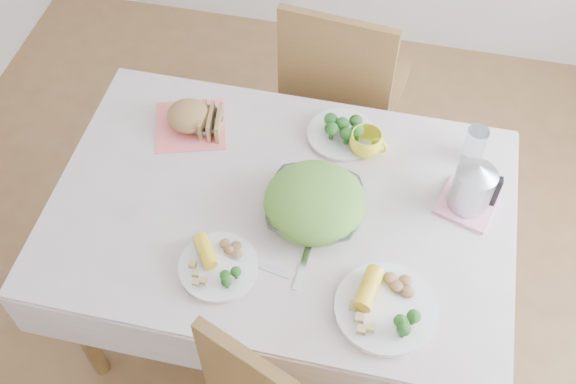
% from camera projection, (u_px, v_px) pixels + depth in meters
% --- Properties ---
extents(floor, '(3.60, 3.60, 0.00)m').
position_uv_depth(floor, '(282.00, 312.00, 2.80)').
color(floor, brown).
rests_on(floor, ground).
extents(dining_table, '(1.40, 0.90, 0.75)m').
position_uv_depth(dining_table, '(282.00, 266.00, 2.50)').
color(dining_table, brown).
rests_on(dining_table, floor).
extents(tablecloth, '(1.50, 1.00, 0.01)m').
position_uv_depth(tablecloth, '(281.00, 207.00, 2.20)').
color(tablecloth, beige).
rests_on(tablecloth, dining_table).
extents(chair_far, '(0.52, 0.52, 1.04)m').
position_uv_depth(chair_far, '(345.00, 95.00, 2.91)').
color(chair_far, brown).
rests_on(chair_far, floor).
extents(salad_bowl, '(0.32, 0.32, 0.08)m').
position_uv_depth(salad_bowl, '(315.00, 207.00, 2.14)').
color(salad_bowl, white).
rests_on(salad_bowl, tablecloth).
extents(dinner_plate_left, '(0.30, 0.30, 0.02)m').
position_uv_depth(dinner_plate_left, '(219.00, 267.00, 2.04)').
color(dinner_plate_left, white).
rests_on(dinner_plate_left, tablecloth).
extents(dinner_plate_right, '(0.41, 0.41, 0.02)m').
position_uv_depth(dinner_plate_right, '(385.00, 309.00, 1.96)').
color(dinner_plate_right, white).
rests_on(dinner_plate_right, tablecloth).
extents(broccoli_plate, '(0.32, 0.32, 0.02)m').
position_uv_depth(broccoli_plate, '(341.00, 135.00, 2.36)').
color(broccoli_plate, beige).
rests_on(broccoli_plate, tablecloth).
extents(napkin, '(0.30, 0.30, 0.00)m').
position_uv_depth(napkin, '(191.00, 125.00, 2.40)').
color(napkin, '#FE6E68').
rests_on(napkin, tablecloth).
extents(bread_loaf, '(0.17, 0.16, 0.09)m').
position_uv_depth(bread_loaf, '(189.00, 115.00, 2.35)').
color(bread_loaf, olive).
rests_on(bread_loaf, napkin).
extents(fruit_bowl, '(0.14, 0.14, 0.04)m').
position_uv_depth(fruit_bowl, '(205.00, 122.00, 2.38)').
color(fruit_bowl, white).
rests_on(fruit_bowl, tablecloth).
extents(yellow_mug, '(0.15, 0.15, 0.09)m').
position_uv_depth(yellow_mug, '(366.00, 143.00, 2.29)').
color(yellow_mug, yellow).
rests_on(yellow_mug, tablecloth).
extents(glass_tumbler, '(0.09, 0.09, 0.14)m').
position_uv_depth(glass_tumbler, '(474.00, 146.00, 2.26)').
color(glass_tumbler, white).
rests_on(glass_tumbler, tablecloth).
extents(pink_tray, '(0.22, 0.22, 0.01)m').
position_uv_depth(pink_tray, '(467.00, 203.00, 2.19)').
color(pink_tray, pink).
rests_on(pink_tray, tablecloth).
extents(electric_kettle, '(0.17, 0.17, 0.18)m').
position_uv_depth(electric_kettle, '(474.00, 182.00, 2.10)').
color(electric_kettle, '#B2B5BA').
rests_on(electric_kettle, pink_tray).
extents(fork_right, '(0.03, 0.18, 0.00)m').
position_uv_depth(fork_right, '(303.00, 265.00, 2.06)').
color(fork_right, silver).
rests_on(fork_right, tablecloth).
extents(knife, '(0.20, 0.05, 0.00)m').
position_uv_depth(knife, '(261.00, 266.00, 2.06)').
color(knife, silver).
rests_on(knife, tablecloth).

